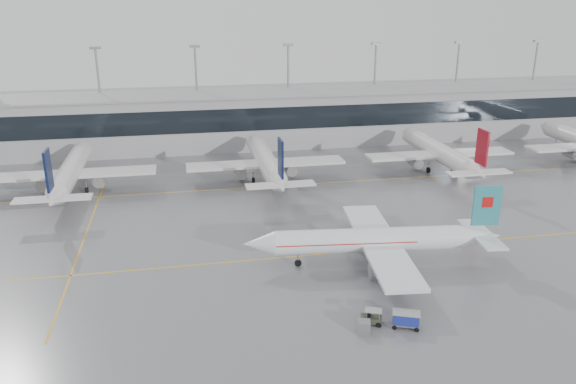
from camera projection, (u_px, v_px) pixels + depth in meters
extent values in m
plane|color=slate|center=(305.00, 256.00, 75.33)|extent=(320.00, 320.00, 0.00)
cube|color=gold|center=(305.00, 256.00, 75.33)|extent=(120.00, 0.25, 0.01)
cube|color=gold|center=(269.00, 186.00, 103.16)|extent=(120.00, 0.25, 0.01)
cube|color=gold|center=(87.00, 230.00, 83.80)|extent=(0.25, 60.00, 0.01)
cube|color=#959498|center=(247.00, 119.00, 130.89)|extent=(180.00, 15.00, 12.00)
cube|color=black|center=(251.00, 120.00, 123.40)|extent=(180.00, 0.20, 5.00)
cube|color=gray|center=(246.00, 93.00, 128.87)|extent=(182.00, 16.00, 0.40)
cylinder|color=gray|center=(101.00, 98.00, 128.84)|extent=(0.50, 0.50, 22.00)
cube|color=gray|center=(95.00, 48.00, 125.16)|extent=(2.40, 1.00, 0.60)
cylinder|color=gray|center=(197.00, 95.00, 132.83)|extent=(0.50, 0.50, 22.00)
cube|color=gray|center=(195.00, 46.00, 129.15)|extent=(2.40, 1.00, 0.60)
cylinder|color=gray|center=(288.00, 93.00, 136.82)|extent=(0.50, 0.50, 22.00)
cube|color=gray|center=(288.00, 45.00, 133.14)|extent=(2.40, 1.00, 0.60)
cylinder|color=gray|center=(374.00, 90.00, 140.81)|extent=(0.50, 0.50, 22.00)
cube|color=gray|center=(376.00, 44.00, 137.13)|extent=(2.40, 1.00, 0.60)
cylinder|color=gray|center=(455.00, 87.00, 144.81)|extent=(0.50, 0.50, 22.00)
cube|color=gray|center=(460.00, 42.00, 141.12)|extent=(2.40, 1.00, 0.60)
cylinder|color=gray|center=(532.00, 85.00, 148.80)|extent=(0.50, 0.50, 22.00)
cube|color=gray|center=(538.00, 41.00, 145.11)|extent=(2.40, 1.00, 0.60)
cylinder|color=white|center=(368.00, 240.00, 72.01)|extent=(24.26, 5.80, 3.16)
cone|color=white|center=(259.00, 244.00, 70.92)|extent=(4.32, 3.58, 3.16)
cone|color=white|center=(480.00, 236.00, 73.16)|extent=(5.91, 3.76, 3.16)
cube|color=white|center=(379.00, 243.00, 72.25)|extent=(7.85, 26.45, 0.45)
cube|color=white|center=(482.00, 234.00, 73.08)|extent=(3.89, 10.27, 0.25)
cube|color=teal|center=(487.00, 206.00, 71.80)|extent=(3.62, 0.75, 5.38)
cylinder|color=gray|center=(384.00, 270.00, 68.18)|extent=(3.81, 2.49, 2.10)
cylinder|color=gray|center=(367.00, 238.00, 77.23)|extent=(3.81, 2.49, 2.10)
cylinder|color=gray|center=(298.00, 258.00, 72.04)|extent=(0.20, 0.20, 1.31)
cylinder|color=black|center=(298.00, 263.00, 72.25)|extent=(0.93, 0.40, 0.90)
cylinder|color=gray|center=(391.00, 263.00, 70.45)|extent=(0.24, 0.24, 1.31)
cylinder|color=black|center=(391.00, 268.00, 70.66)|extent=(1.14, 0.57, 1.10)
cylinder|color=gray|center=(381.00, 246.00, 75.35)|extent=(0.24, 0.24, 1.31)
cylinder|color=black|center=(381.00, 251.00, 75.56)|extent=(1.14, 0.57, 1.10)
cube|color=#B70F0F|center=(487.00, 202.00, 71.63)|extent=(1.44, 0.60, 1.40)
cube|color=#B70F0F|center=(345.00, 239.00, 71.71)|extent=(18.24, 5.16, 0.12)
cylinder|color=silver|center=(71.00, 169.00, 100.21)|extent=(3.59, 27.36, 3.59)
cone|color=silver|center=(84.00, 148.00, 114.76)|extent=(3.59, 4.00, 3.59)
cone|color=silver|center=(53.00, 200.00, 84.92)|extent=(3.59, 5.60, 3.59)
cube|color=silver|center=(70.00, 174.00, 98.95)|extent=(29.64, 5.00, 0.45)
cube|color=silver|center=(53.00, 199.00, 84.64)|extent=(11.40, 2.80, 0.25)
cube|color=#091336|center=(48.00, 170.00, 82.97)|extent=(0.35, 3.60, 6.12)
cylinder|color=gray|center=(43.00, 183.00, 99.04)|extent=(2.10, 3.60, 2.10)
cylinder|color=gray|center=(100.00, 180.00, 100.78)|extent=(2.10, 3.60, 2.10)
cylinder|color=gray|center=(82.00, 167.00, 110.96)|extent=(0.20, 0.20, 1.56)
cylinder|color=black|center=(82.00, 170.00, 111.21)|extent=(0.30, 0.90, 0.90)
cylinder|color=gray|center=(55.00, 188.00, 98.23)|extent=(0.24, 0.24, 1.56)
cylinder|color=black|center=(56.00, 192.00, 98.48)|extent=(0.45, 1.10, 1.10)
cylinder|color=gray|center=(86.00, 186.00, 99.17)|extent=(0.24, 0.24, 1.56)
cylinder|color=black|center=(87.00, 190.00, 99.43)|extent=(0.45, 1.10, 1.10)
cylinder|color=silver|center=(265.00, 159.00, 106.56)|extent=(3.59, 27.36, 3.59)
cone|color=silver|center=(254.00, 140.00, 121.11)|extent=(3.59, 4.00, 3.59)
cone|color=silver|center=(280.00, 186.00, 91.27)|extent=(3.59, 5.60, 3.59)
cube|color=silver|center=(266.00, 163.00, 105.30)|extent=(29.64, 5.00, 0.45)
cube|color=silver|center=(281.00, 185.00, 90.99)|extent=(11.40, 2.80, 0.25)
cube|color=#091336|center=(281.00, 158.00, 89.32)|extent=(0.35, 3.60, 6.12)
cylinder|color=gray|center=(241.00, 172.00, 105.38)|extent=(2.10, 3.60, 2.10)
cylinder|color=gray|center=(291.00, 169.00, 107.12)|extent=(2.10, 3.60, 2.10)
cylinder|color=gray|center=(257.00, 158.00, 117.31)|extent=(0.20, 0.20, 1.56)
cylinder|color=black|center=(257.00, 161.00, 117.56)|extent=(0.30, 0.90, 0.90)
cylinder|color=gray|center=(253.00, 176.00, 104.58)|extent=(0.24, 0.24, 1.56)
cylinder|color=black|center=(253.00, 180.00, 104.83)|extent=(0.45, 1.10, 1.10)
cylinder|color=gray|center=(281.00, 175.00, 105.52)|extent=(0.24, 0.24, 1.56)
cylinder|color=black|center=(281.00, 179.00, 105.77)|extent=(0.45, 1.10, 1.10)
cylinder|color=silver|center=(436.00, 150.00, 112.91)|extent=(3.59, 27.36, 3.59)
cone|color=silver|center=(406.00, 133.00, 127.46)|extent=(3.59, 4.00, 3.59)
cone|color=silver|center=(478.00, 174.00, 97.62)|extent=(3.59, 5.60, 3.59)
cube|color=silver|center=(440.00, 154.00, 111.65)|extent=(29.64, 5.00, 0.45)
cube|color=silver|center=(479.00, 173.00, 97.34)|extent=(11.40, 2.80, 0.25)
cube|color=maroon|center=(482.00, 147.00, 95.67)|extent=(0.35, 3.60, 6.12)
cylinder|color=gray|center=(415.00, 162.00, 111.73)|extent=(2.10, 3.60, 2.10)
cylinder|color=gray|center=(460.00, 159.00, 113.47)|extent=(2.10, 3.60, 2.10)
cylinder|color=gray|center=(414.00, 149.00, 123.66)|extent=(0.20, 0.20, 1.56)
cylinder|color=black|center=(414.00, 153.00, 123.91)|extent=(0.30, 0.90, 0.90)
cylinder|color=gray|center=(429.00, 166.00, 110.93)|extent=(0.24, 0.24, 1.56)
cylinder|color=black|center=(428.00, 170.00, 111.18)|extent=(0.45, 1.10, 1.10)
cylinder|color=gray|center=(453.00, 165.00, 111.87)|extent=(0.24, 0.24, 1.56)
cylinder|color=black|center=(453.00, 168.00, 112.12)|extent=(0.45, 1.10, 1.10)
cone|color=silver|center=(544.00, 127.00, 133.81)|extent=(3.59, 4.00, 3.59)
cylinder|color=gray|center=(571.00, 153.00, 118.08)|extent=(2.10, 3.60, 2.10)
cylinder|color=gray|center=(556.00, 142.00, 130.01)|extent=(0.20, 0.20, 1.56)
cylinder|color=black|center=(556.00, 145.00, 130.26)|extent=(0.30, 0.90, 0.90)
cube|color=#343A2E|center=(371.00, 319.00, 59.45)|extent=(2.54, 1.97, 0.65)
cube|color=gray|center=(373.00, 310.00, 59.06)|extent=(2.10, 1.79, 0.06)
cube|color=black|center=(369.00, 315.00, 59.36)|extent=(0.71, 0.87, 0.37)
cylinder|color=gray|center=(387.00, 321.00, 59.16)|extent=(1.07, 0.49, 0.07)
cylinder|color=gray|center=(367.00, 316.00, 58.84)|extent=(0.07, 0.07, 0.84)
cylinder|color=gray|center=(367.00, 311.00, 59.80)|extent=(0.07, 0.07, 0.84)
cylinder|color=gray|center=(379.00, 317.00, 58.61)|extent=(0.07, 0.07, 0.84)
cylinder|color=gray|center=(380.00, 312.00, 59.56)|extent=(0.07, 0.07, 0.84)
cylinder|color=black|center=(363.00, 323.00, 59.11)|extent=(0.59, 0.38, 0.56)
cylinder|color=black|center=(363.00, 317.00, 60.24)|extent=(0.59, 0.38, 0.56)
cylinder|color=black|center=(379.00, 325.00, 58.81)|extent=(0.59, 0.38, 0.56)
cylinder|color=black|center=(379.00, 319.00, 59.94)|extent=(0.59, 0.38, 0.56)
cube|color=gray|center=(406.00, 323.00, 58.83)|extent=(3.17, 2.38, 0.17)
cube|color=navy|center=(406.00, 318.00, 58.62)|extent=(2.96, 2.23, 1.14)
cube|color=gray|center=(406.00, 313.00, 58.42)|extent=(3.21, 2.47, 0.09)
cylinder|color=black|center=(394.00, 328.00, 58.44)|extent=(0.50, 0.34, 0.47)
cylinder|color=black|center=(395.00, 320.00, 59.76)|extent=(0.50, 0.34, 0.47)
cylinder|color=black|center=(417.00, 330.00, 58.03)|extent=(0.50, 0.34, 0.47)
cylinder|color=black|center=(416.00, 322.00, 59.35)|extent=(0.50, 0.34, 0.47)
cube|color=slate|center=(364.00, 327.00, 57.80)|extent=(1.63, 1.56, 1.33)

